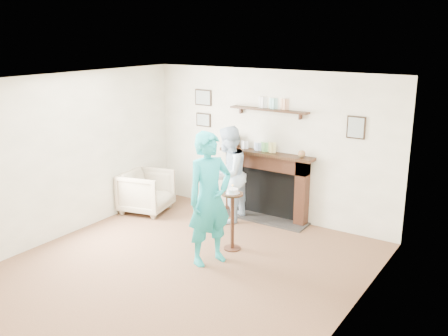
{
  "coord_description": "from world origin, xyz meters",
  "views": [
    {
      "loc": [
        3.82,
        -4.73,
        3.08
      ],
      "look_at": [
        0.13,
        0.9,
        1.24
      ],
      "focal_mm": 40.0,
      "sensor_mm": 36.0,
      "label": 1
    }
  ],
  "objects_px": {
    "armchair": "(147,211)",
    "pedestal_table": "(232,210)",
    "man": "(228,221)",
    "woman": "(210,261)"
  },
  "relations": [
    {
      "from": "armchair",
      "to": "man",
      "type": "xyz_separation_m",
      "value": [
        1.45,
        0.4,
        0.0
      ]
    },
    {
      "from": "man",
      "to": "pedestal_table",
      "type": "distance_m",
      "value": 1.28
    },
    {
      "from": "armchair",
      "to": "pedestal_table",
      "type": "relative_size",
      "value": 0.81
    },
    {
      "from": "man",
      "to": "woman",
      "type": "distance_m",
      "value": 1.57
    },
    {
      "from": "man",
      "to": "pedestal_table",
      "type": "relative_size",
      "value": 1.64
    },
    {
      "from": "man",
      "to": "pedestal_table",
      "type": "xyz_separation_m",
      "value": [
        0.67,
        -0.92,
        0.61
      ]
    },
    {
      "from": "man",
      "to": "woman",
      "type": "height_order",
      "value": "woman"
    },
    {
      "from": "woman",
      "to": "man",
      "type": "bearing_deg",
      "value": 46.15
    },
    {
      "from": "armchair",
      "to": "woman",
      "type": "distance_m",
      "value": 2.33
    },
    {
      "from": "armchair",
      "to": "man",
      "type": "height_order",
      "value": "man"
    }
  ]
}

